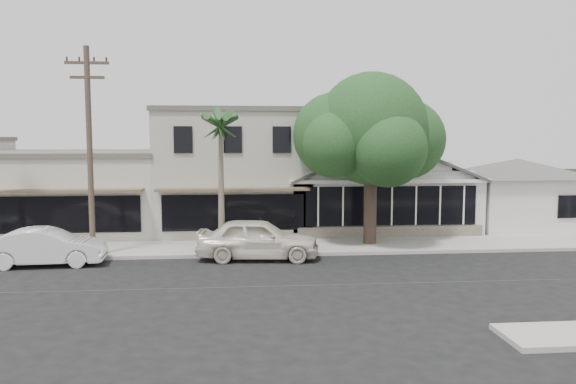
{
  "coord_description": "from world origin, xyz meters",
  "views": [
    {
      "loc": [
        -2.82,
        -19.2,
        5.2
      ],
      "look_at": [
        -0.51,
        6.0,
        2.74
      ],
      "focal_mm": 35.0,
      "sensor_mm": 36.0,
      "label": 1
    }
  ],
  "objects": [
    {
      "name": "shade_tree",
      "position": [
        3.46,
        7.16,
        5.44
      ],
      "size": [
        7.45,
        6.74,
        8.27
      ],
      "rotation": [
        0.0,
        0.0,
        0.13
      ],
      "color": "#4C392E",
      "rests_on": "ground"
    },
    {
      "name": "row_building_near",
      "position": [
        -3.0,
        13.5,
        3.25
      ],
      "size": [
        8.0,
        10.0,
        6.5
      ],
      "primitive_type": "cube",
      "color": "#B8B3A6",
      "rests_on": "ground"
    },
    {
      "name": "car_1",
      "position": [
        -10.57,
        4.09,
        0.77
      ],
      "size": [
        4.74,
        1.9,
        1.53
      ],
      "primitive_type": "imported",
      "rotation": [
        0.0,
        0.0,
        1.63
      ],
      "color": "white",
      "rests_on": "ground"
    },
    {
      "name": "utility_pole",
      "position": [
        -9.0,
        5.2,
        4.79
      ],
      "size": [
        1.8,
        0.24,
        9.0
      ],
      "color": "brown",
      "rests_on": "ground"
    },
    {
      "name": "corner_shop",
      "position": [
        5.0,
        12.47,
        2.62
      ],
      "size": [
        10.4,
        8.6,
        5.1
      ],
      "color": "white",
      "rests_on": "ground"
    },
    {
      "name": "palm_east",
      "position": [
        -3.51,
        5.64,
        5.76
      ],
      "size": [
        2.59,
        2.59,
        6.73
      ],
      "color": "#726651",
      "rests_on": "ground"
    },
    {
      "name": "ground",
      "position": [
        0.0,
        0.0,
        0.0
      ],
      "size": [
        140.0,
        140.0,
        0.0
      ],
      "primitive_type": "plane",
      "color": "black",
      "rests_on": "ground"
    },
    {
      "name": "row_building_midnear",
      "position": [
        -12.0,
        13.5,
        2.1
      ],
      "size": [
        10.0,
        10.0,
        4.2
      ],
      "primitive_type": "cube",
      "color": "beige",
      "rests_on": "ground"
    },
    {
      "name": "car_0",
      "position": [
        -1.95,
        4.5,
        0.89
      ],
      "size": [
        5.37,
        2.55,
        1.77
      ],
      "primitive_type": "imported",
      "rotation": [
        0.0,
        0.0,
        1.48
      ],
      "color": "silver",
      "rests_on": "ground"
    },
    {
      "name": "sidewalk_north",
      "position": [
        -8.0,
        6.75,
        0.07
      ],
      "size": [
        90.0,
        3.5,
        0.15
      ],
      "primitive_type": "cube",
      "color": "#9E9991",
      "rests_on": "ground"
    },
    {
      "name": "side_cottage",
      "position": [
        13.2,
        11.5,
        1.5
      ],
      "size": [
        6.0,
        6.0,
        3.0
      ],
      "primitive_type": "cube",
      "color": "white",
      "rests_on": "ground"
    }
  ]
}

